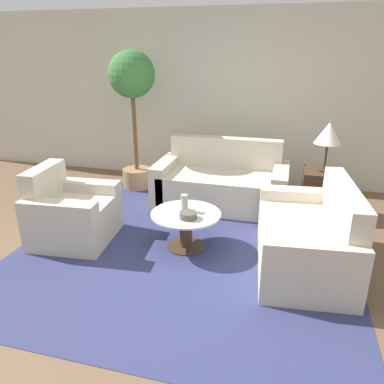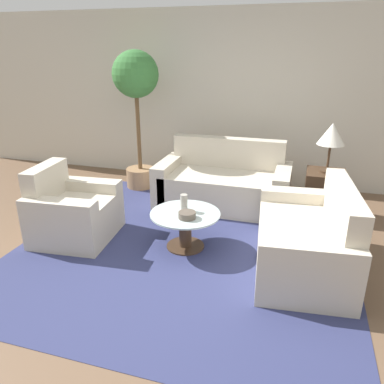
{
  "view_description": "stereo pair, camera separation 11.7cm",
  "coord_description": "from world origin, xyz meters",
  "px_view_note": "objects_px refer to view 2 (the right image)",
  "views": [
    {
      "loc": [
        0.86,
        -2.86,
        2.03
      ],
      "look_at": [
        -0.13,
        0.85,
        0.55
      ],
      "focal_mm": 35.0,
      "sensor_mm": 36.0,
      "label": 1
    },
    {
      "loc": [
        0.98,
        -2.83,
        2.03
      ],
      "look_at": [
        -0.13,
        0.85,
        0.55
      ],
      "focal_mm": 35.0,
      "sensor_mm": 36.0,
      "label": 2
    }
  ],
  "objects_px": {
    "sofa_main": "(224,184)",
    "bowl": "(187,215)",
    "table_lamp": "(332,135)",
    "potted_plant": "(136,93)",
    "loveseat": "(310,242)",
    "coffee_table": "(185,225)",
    "vase": "(184,203)",
    "armchair": "(71,213)"
  },
  "relations": [
    {
      "from": "armchair",
      "to": "vase",
      "type": "bearing_deg",
      "value": -86.67
    },
    {
      "from": "sofa_main",
      "to": "coffee_table",
      "type": "relative_size",
      "value": 2.36
    },
    {
      "from": "loveseat",
      "to": "coffee_table",
      "type": "bearing_deg",
      "value": -97.71
    },
    {
      "from": "coffee_table",
      "to": "vase",
      "type": "bearing_deg",
      "value": 119.21
    },
    {
      "from": "coffee_table",
      "to": "table_lamp",
      "type": "relative_size",
      "value": 1.21
    },
    {
      "from": "vase",
      "to": "bowl",
      "type": "bearing_deg",
      "value": -62.77
    },
    {
      "from": "sofa_main",
      "to": "bowl",
      "type": "height_order",
      "value": "sofa_main"
    },
    {
      "from": "coffee_table",
      "to": "bowl",
      "type": "xyz_separation_m",
      "value": [
        0.06,
        -0.12,
        0.18
      ]
    },
    {
      "from": "bowl",
      "to": "coffee_table",
      "type": "bearing_deg",
      "value": 116.26
    },
    {
      "from": "armchair",
      "to": "bowl",
      "type": "bearing_deg",
      "value": -94.39
    },
    {
      "from": "table_lamp",
      "to": "potted_plant",
      "type": "relative_size",
      "value": 0.3
    },
    {
      "from": "armchair",
      "to": "table_lamp",
      "type": "relative_size",
      "value": 1.5
    },
    {
      "from": "table_lamp",
      "to": "bowl",
      "type": "relative_size",
      "value": 3.43
    },
    {
      "from": "loveseat",
      "to": "potted_plant",
      "type": "relative_size",
      "value": 0.75
    },
    {
      "from": "vase",
      "to": "bowl",
      "type": "xyz_separation_m",
      "value": [
        0.09,
        -0.17,
        -0.06
      ]
    },
    {
      "from": "coffee_table",
      "to": "potted_plant",
      "type": "distance_m",
      "value": 2.37
    },
    {
      "from": "loveseat",
      "to": "potted_plant",
      "type": "height_order",
      "value": "potted_plant"
    },
    {
      "from": "sofa_main",
      "to": "potted_plant",
      "type": "xyz_separation_m",
      "value": [
        -1.39,
        0.31,
        1.15
      ]
    },
    {
      "from": "sofa_main",
      "to": "bowl",
      "type": "bearing_deg",
      "value": -93.06
    },
    {
      "from": "loveseat",
      "to": "table_lamp",
      "type": "bearing_deg",
      "value": 167.51
    },
    {
      "from": "coffee_table",
      "to": "vase",
      "type": "distance_m",
      "value": 0.24
    },
    {
      "from": "potted_plant",
      "to": "sofa_main",
      "type": "bearing_deg",
      "value": -12.45
    },
    {
      "from": "sofa_main",
      "to": "vase",
      "type": "relative_size",
      "value": 9.64
    },
    {
      "from": "armchair",
      "to": "vase",
      "type": "distance_m",
      "value": 1.31
    },
    {
      "from": "potted_plant",
      "to": "vase",
      "type": "bearing_deg",
      "value": -52.25
    },
    {
      "from": "table_lamp",
      "to": "armchair",
      "type": "bearing_deg",
      "value": -152.02
    },
    {
      "from": "sofa_main",
      "to": "potted_plant",
      "type": "relative_size",
      "value": 0.87
    },
    {
      "from": "coffee_table",
      "to": "bowl",
      "type": "bearing_deg",
      "value": -63.74
    },
    {
      "from": "sofa_main",
      "to": "loveseat",
      "type": "distance_m",
      "value": 1.78
    },
    {
      "from": "armchair",
      "to": "loveseat",
      "type": "height_order",
      "value": "loveseat"
    },
    {
      "from": "sofa_main",
      "to": "coffee_table",
      "type": "bearing_deg",
      "value": -95.81
    },
    {
      "from": "bowl",
      "to": "armchair",
      "type": "bearing_deg",
      "value": -179.39
    },
    {
      "from": "potted_plant",
      "to": "table_lamp",
      "type": "bearing_deg",
      "value": -6.41
    },
    {
      "from": "table_lamp",
      "to": "sofa_main",
      "type": "bearing_deg",
      "value": -179.82
    },
    {
      "from": "sofa_main",
      "to": "coffee_table",
      "type": "distance_m",
      "value": 1.33
    },
    {
      "from": "sofa_main",
      "to": "loveseat",
      "type": "bearing_deg",
      "value": -50.1
    },
    {
      "from": "coffee_table",
      "to": "vase",
      "type": "relative_size",
      "value": 4.09
    },
    {
      "from": "loveseat",
      "to": "coffee_table",
      "type": "xyz_separation_m",
      "value": [
        -1.28,
        0.04,
        -0.02
      ]
    },
    {
      "from": "loveseat",
      "to": "vase",
      "type": "height_order",
      "value": "loveseat"
    },
    {
      "from": "potted_plant",
      "to": "bowl",
      "type": "distance_m",
      "value": 2.4
    },
    {
      "from": "coffee_table",
      "to": "table_lamp",
      "type": "xyz_separation_m",
      "value": [
        1.44,
        1.33,
        0.78
      ]
    },
    {
      "from": "sofa_main",
      "to": "bowl",
      "type": "xyz_separation_m",
      "value": [
        -0.08,
        -1.44,
        0.15
      ]
    }
  ]
}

